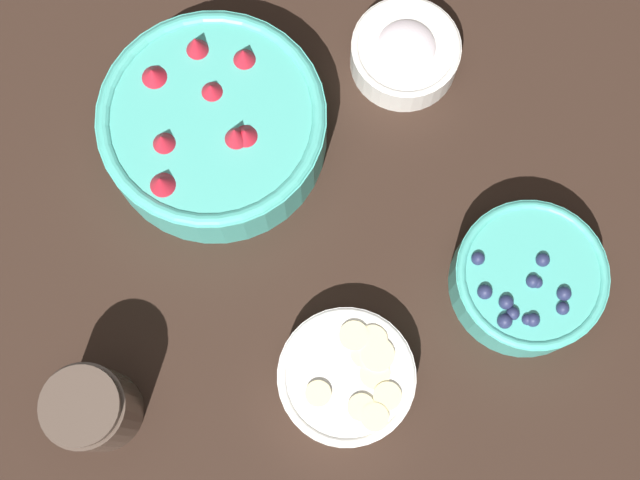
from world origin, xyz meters
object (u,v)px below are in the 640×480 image
object	(u,v)px
bowl_blueberries	(528,279)
bowl_cream	(405,52)
bowl_bananas	(347,377)
bowl_strawberries	(213,124)
jar_chocolate	(93,409)

from	to	relation	value
bowl_blueberries	bowl_cream	world-z (taller)	bowl_blueberries
bowl_blueberries	bowl_bananas	xyz separation A→B (m)	(0.20, -0.00, -0.01)
bowl_strawberries	jar_chocolate	distance (m)	0.31
bowl_strawberries	bowl_blueberries	size ratio (longest dim) A/B	1.55
bowl_cream	jar_chocolate	size ratio (longest dim) A/B	1.18
bowl_blueberries	bowl_cream	xyz separation A→B (m)	(-0.02, -0.27, -0.01)
bowl_bananas	bowl_cream	xyz separation A→B (m)	(-0.22, -0.27, -0.00)
bowl_bananas	bowl_cream	world-z (taller)	bowl_cream
bowl_strawberries	bowl_blueberries	bearing A→B (deg)	124.66
bowl_bananas	bowl_cream	size ratio (longest dim) A/B	1.15
bowl_bananas	jar_chocolate	world-z (taller)	jar_chocolate
bowl_bananas	jar_chocolate	distance (m)	0.24
bowl_strawberries	bowl_cream	bearing A→B (deg)	175.19
bowl_blueberries	bowl_cream	distance (m)	0.27
bowl_blueberries	jar_chocolate	world-z (taller)	jar_chocolate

